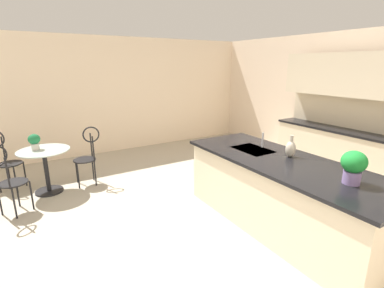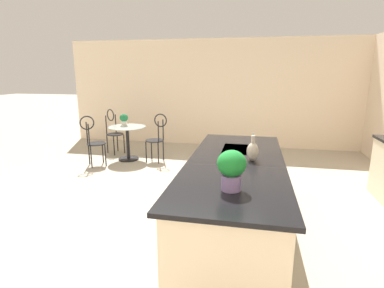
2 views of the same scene
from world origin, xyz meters
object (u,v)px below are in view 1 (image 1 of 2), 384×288
at_px(bistro_table, 46,167).
at_px(vase_on_counter, 291,149).
at_px(potted_plant_on_table, 34,141).
at_px(potted_plant_counter_far, 354,165).
at_px(chair_near_window, 5,157).
at_px(chair_by_island, 87,153).
at_px(chair_toward_desk, 8,177).

height_order(bistro_table, vase_on_counter, vase_on_counter).
relative_size(potted_plant_on_table, potted_plant_counter_far, 0.75).
xyz_separation_m(chair_near_window, potted_plant_counter_far, (4.06, 3.06, 0.54)).
relative_size(bistro_table, potted_plant_on_table, 3.12).
bearing_deg(bistro_table, potted_plant_on_table, -131.40).
distance_m(chair_near_window, potted_plant_counter_far, 5.11).
xyz_separation_m(chair_by_island, potted_plant_on_table, (-0.10, -0.77, 0.31)).
bearing_deg(chair_by_island, chair_near_window, -111.22).
xyz_separation_m(potted_plant_counter_far, vase_on_counter, (-0.90, 0.16, -0.09)).
xyz_separation_m(chair_near_window, chair_by_island, (0.48, 1.23, 0.00)).
relative_size(chair_by_island, potted_plant_counter_far, 3.04).
bearing_deg(potted_plant_counter_far, bistro_table, -145.03).
distance_m(chair_toward_desk, potted_plant_counter_far, 4.31).
distance_m(chair_toward_desk, potted_plant_on_table, 0.82).
height_order(potted_plant_on_table, potted_plant_counter_far, potted_plant_counter_far).
bearing_deg(potted_plant_on_table, vase_on_counter, 44.99).
bearing_deg(chair_toward_desk, potted_plant_counter_far, 44.81).
bearing_deg(potted_plant_counter_far, vase_on_counter, 169.66).
height_order(potted_plant_counter_far, vase_on_counter, potted_plant_counter_far).
bearing_deg(chair_by_island, bistro_table, -90.24).
height_order(chair_by_island, potted_plant_counter_far, potted_plant_counter_far).
xyz_separation_m(bistro_table, chair_toward_desk, (0.55, -0.51, 0.13)).
bearing_deg(vase_on_counter, potted_plant_on_table, -135.01).
bearing_deg(bistro_table, chair_near_window, -130.38).
bearing_deg(chair_near_window, potted_plant_on_table, 49.87).
bearing_deg(chair_near_window, vase_on_counter, 45.62).
height_order(potted_plant_on_table, vase_on_counter, vase_on_counter).
bearing_deg(vase_on_counter, chair_toward_desk, -123.88).
xyz_separation_m(bistro_table, potted_plant_counter_far, (3.59, 2.51, 0.67)).
xyz_separation_m(chair_near_window, vase_on_counter, (3.16, 3.23, 0.46)).
xyz_separation_m(chair_by_island, chair_toward_desk, (0.55, -1.17, 0.00)).
bearing_deg(chair_toward_desk, bistro_table, 137.55).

